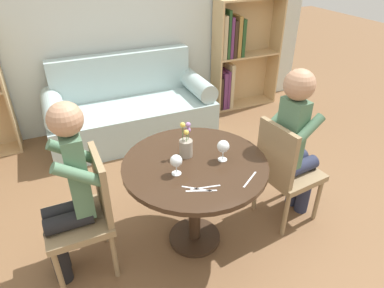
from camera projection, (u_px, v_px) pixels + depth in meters
name	position (u px, v px, depth m)	size (l,w,h in m)	color
ground_plane	(195.00, 238.00, 2.71)	(16.00, 16.00, 0.00)	brown
back_wall	(112.00, 10.00, 3.75)	(5.20, 0.05, 2.70)	silver
round_table	(195.00, 178.00, 2.40)	(1.00, 1.00, 0.73)	#382619
couch	(131.00, 111.00, 3.96)	(1.85, 0.80, 0.92)	#A8C1C1
bookshelf_right	(237.00, 55.00, 4.50)	(0.90, 0.28, 1.41)	tan
chair_left	(87.00, 211.00, 2.26)	(0.42, 0.42, 0.90)	#937A56
chair_right	(284.00, 169.00, 2.67)	(0.47, 0.47, 0.90)	#937A56
person_left	(68.00, 192.00, 2.13)	(0.42, 0.34, 1.28)	black
person_right	(296.00, 142.00, 2.60)	(0.44, 0.37, 1.30)	#282D47
wine_glass_left	(176.00, 161.00, 2.17)	(0.08, 0.08, 0.14)	white
wine_glass_right	(223.00, 147.00, 2.31)	(0.08, 0.08, 0.15)	white
flower_vase	(186.00, 145.00, 2.36)	(0.09, 0.09, 0.26)	#9E9384
knife_left_setting	(201.00, 191.00, 2.07)	(0.18, 0.08, 0.00)	silver
fork_left_setting	(205.00, 187.00, 2.10)	(0.19, 0.05, 0.00)	silver
knife_right_setting	(197.00, 189.00, 2.09)	(0.16, 0.12, 0.00)	silver
fork_right_setting	(250.00, 179.00, 2.17)	(0.16, 0.12, 0.00)	silver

